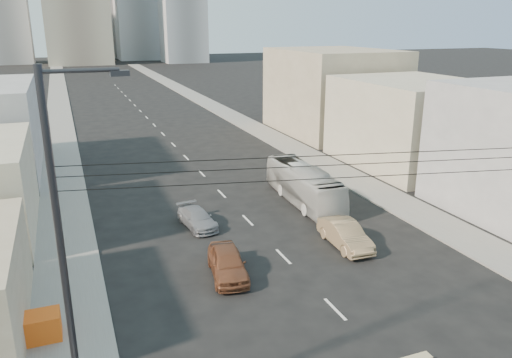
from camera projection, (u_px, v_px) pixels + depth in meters
sidewalk_left at (59, 113)px, 74.78m from camera, size 3.50×180.00×0.12m
sidewalk_right at (210, 104)px, 82.87m from camera, size 3.50×180.00×0.12m
lane_dashes at (158, 129)px, 63.71m from camera, size 0.15×104.00×0.01m
city_bus at (304, 185)px, 37.43m from camera, size 2.73×10.04×2.77m
sedan_brown at (227, 263)px, 26.57m from camera, size 2.45×4.70×1.53m
sedan_tan at (345, 234)px, 30.15m from camera, size 1.80×4.69×1.52m
sedan_grey at (197, 218)px, 33.10m from camera, size 2.20×4.31×1.20m
streetlamp_left at (67, 263)px, 14.26m from camera, size 2.36×0.25×12.00m
overhead_wires at (456, 161)px, 15.20m from camera, size 23.01×5.02×0.72m
crate_stack at (38, 327)px, 21.10m from camera, size 1.80×1.20×1.14m
bldg_right_mid at (412, 123)px, 46.99m from camera, size 11.00×14.00×8.00m
bldg_right_far at (333, 91)px, 61.10m from camera, size 12.00×16.00×10.00m
midrise_ne at (137, 3)px, 181.41m from camera, size 16.00×16.00×40.00m
midrise_nw at (3, 10)px, 162.70m from camera, size 15.00×15.00×34.00m
midrise_east at (183, 20)px, 169.54m from camera, size 14.00×14.00×28.00m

